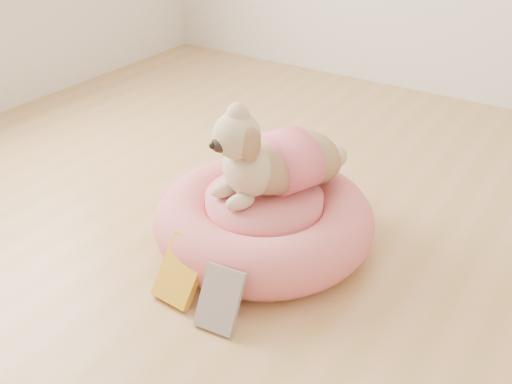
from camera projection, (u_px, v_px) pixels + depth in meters
The scene contains 5 objects.
floor at pixel (229, 360), 1.52m from camera, with size 4.50×4.50×0.00m, color tan.
pet_bed at pixel (264, 219), 1.94m from camera, with size 0.75×0.75×0.19m.
dog at pixel (273, 143), 1.84m from camera, with size 0.32×0.47×0.34m, color brown, non-canonical shape.
book_yellow at pixel (181, 271), 1.71m from camera, with size 0.13×0.03×0.20m, color yellow.
book_white at pixel (220, 299), 1.61m from camera, with size 0.12×0.02×0.18m, color white.
Camera 1 is at (0.65, -0.86, 1.16)m, focal length 40.00 mm.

